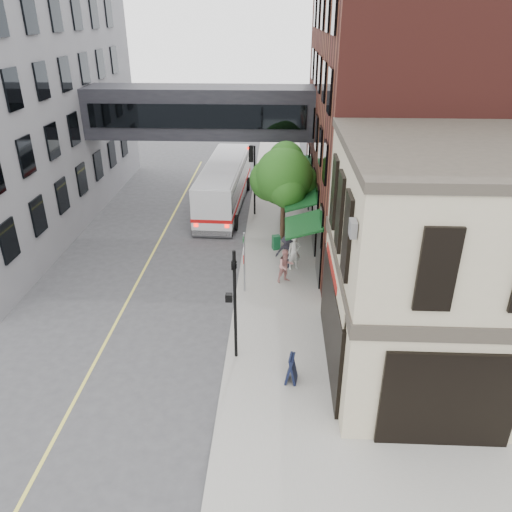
# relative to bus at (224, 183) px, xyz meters

# --- Properties ---
(ground) EXTENTS (120.00, 120.00, 0.00)m
(ground) POSITION_rel_bus_xyz_m (1.73, -18.74, -1.67)
(ground) COLOR #38383A
(ground) RESTS_ON ground
(sidewalk_main) EXTENTS (4.00, 60.00, 0.15)m
(sidewalk_main) POSITION_rel_bus_xyz_m (3.73, -4.74, -1.60)
(sidewalk_main) COLOR gray
(sidewalk_main) RESTS_ON ground
(corner_building) EXTENTS (10.19, 8.12, 8.45)m
(corner_building) POSITION_rel_bus_xyz_m (10.70, -16.74, 2.54)
(corner_building) COLOR #BCB190
(corner_building) RESTS_ON ground
(brick_building) EXTENTS (13.76, 18.00, 14.00)m
(brick_building) POSITION_rel_bus_xyz_m (11.71, -3.74, 5.32)
(brick_building) COLOR #481B16
(brick_building) RESTS_ON ground
(skyway_bridge) EXTENTS (14.00, 3.18, 3.00)m
(skyway_bridge) POSITION_rel_bus_xyz_m (-1.27, -0.74, 4.83)
(skyway_bridge) COLOR black
(skyway_bridge) RESTS_ON ground
(traffic_signal_near) EXTENTS (0.44, 0.22, 4.60)m
(traffic_signal_near) POSITION_rel_bus_xyz_m (2.09, -16.74, 1.31)
(traffic_signal_near) COLOR black
(traffic_signal_near) RESTS_ON sidewalk_main
(traffic_signal_far) EXTENTS (0.53, 0.28, 4.50)m
(traffic_signal_far) POSITION_rel_bus_xyz_m (1.99, -1.74, 1.67)
(traffic_signal_far) COLOR black
(traffic_signal_far) RESTS_ON sidewalk_main
(street_sign_pole) EXTENTS (0.08, 0.75, 3.00)m
(street_sign_pole) POSITION_rel_bus_xyz_m (2.12, -11.74, 0.26)
(street_sign_pole) COLOR gray
(street_sign_pole) RESTS_ON sidewalk_main
(street_tree) EXTENTS (3.80, 3.20, 5.60)m
(street_tree) POSITION_rel_bus_xyz_m (3.92, -5.52, 2.24)
(street_tree) COLOR #382619
(street_tree) RESTS_ON sidewalk_main
(lane_marking) EXTENTS (0.12, 40.00, 0.01)m
(lane_marking) POSITION_rel_bus_xyz_m (-3.27, -8.74, -1.67)
(lane_marking) COLOR #D8CC4C
(lane_marking) RESTS_ON ground
(bus) EXTENTS (3.03, 11.16, 2.98)m
(bus) POSITION_rel_bus_xyz_m (0.00, 0.00, 0.00)
(bus) COLOR silver
(bus) RESTS_ON ground
(pedestrian_a) EXTENTS (0.79, 0.64, 1.88)m
(pedestrian_a) POSITION_rel_bus_xyz_m (4.50, -9.35, -0.58)
(pedestrian_a) COLOR white
(pedestrian_a) RESTS_ON sidewalk_main
(pedestrian_b) EXTENTS (1.04, 0.96, 1.71)m
(pedestrian_b) POSITION_rel_bus_xyz_m (4.06, -10.74, -0.67)
(pedestrian_b) COLOR tan
(pedestrian_b) RESTS_ON sidewalk_main
(pedestrian_c) EXTENTS (1.25, 0.86, 1.78)m
(pedestrian_c) POSITION_rel_bus_xyz_m (4.13, -9.24, -0.63)
(pedestrian_c) COLOR black
(pedestrian_c) RESTS_ON sidewalk_main
(newspaper_box) EXTENTS (0.49, 0.47, 0.81)m
(newspaper_box) POSITION_rel_bus_xyz_m (3.58, -7.02, -1.12)
(newspaper_box) COLOR #12512A
(newspaper_box) RESTS_ON sidewalk_main
(sandwich_board) EXTENTS (0.48, 0.65, 1.07)m
(sandwich_board) POSITION_rel_bus_xyz_m (4.22, -18.10, -0.98)
(sandwich_board) COLOR black
(sandwich_board) RESTS_ON sidewalk_main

